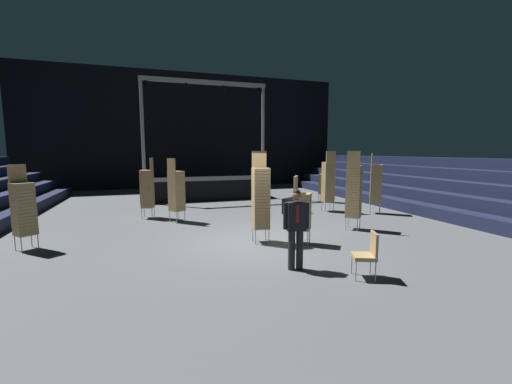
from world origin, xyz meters
The scene contains 16 objects.
ground_plane centered at (0.00, 0.00, -0.05)m, with size 22.00×30.00×0.10m, color #515459.
arena_end_wall centered at (0.00, 15.00, 4.00)m, with size 22.00×0.30×8.00m, color black.
bleacher_bank_right centered at (9.12, 1.00, 1.12)m, with size 3.75×24.00×2.25m.
stage_riser centered at (0.00, 9.15, 0.64)m, with size 6.61×2.80×6.07m.
man_with_tie centered at (0.14, -2.41, 1.00)m, with size 0.57×0.29×1.76m.
chair_stack_front_left centered at (-5.91, 1.04, 1.11)m, with size 0.62×0.62×2.22m.
chair_stack_front_right centered at (1.13, -0.67, 0.94)m, with size 0.61×0.61×1.88m.
chair_stack_mid_left centered at (3.47, 0.32, 1.28)m, with size 0.62×0.62×2.56m.
chair_stack_mid_right centered at (5.99, 2.41, 1.24)m, with size 0.61×0.61×2.48m.
chair_stack_mid_centre centered at (4.38, 3.44, 1.28)m, with size 0.49×0.49×2.56m.
chair_stack_rear_left centered at (-1.91, 3.32, 1.15)m, with size 0.61×0.61×2.31m.
chair_stack_rear_right centered at (0.11, -0.16, 1.28)m, with size 0.48×0.48×2.56m.
chair_stack_rear_centre centered at (5.51, 5.74, 0.94)m, with size 0.62×0.62×1.88m.
chair_stack_aisle_left centered at (-2.91, 4.36, 1.15)m, with size 0.53×0.53×2.31m.
equipment_road_case centered at (2.81, 3.46, 0.31)m, with size 0.90×0.60×0.63m, color black.
loose_chair_near_man centered at (1.31, -3.29, 0.53)m, with size 0.57×0.57×0.95m.
Camera 1 is at (-2.79, -8.57, 2.55)m, focal length 22.70 mm.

